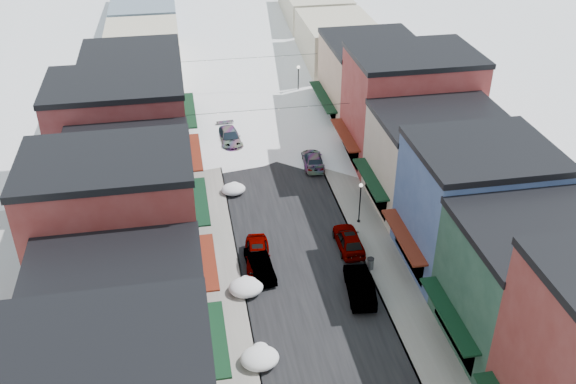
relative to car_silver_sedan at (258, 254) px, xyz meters
name	(u,v)px	position (x,y,z in m)	size (l,w,h in m)	color
road	(246,91)	(3.50, 36.15, -0.84)	(10.00, 160.00, 0.01)	black
sidewalk_left	(195,94)	(-3.10, 36.15, -0.77)	(3.20, 160.00, 0.15)	gray
sidewalk_right	(296,87)	(10.10, 36.15, -0.77)	(3.20, 160.00, 0.15)	gray
curb_left	(207,93)	(-1.55, 36.15, -0.77)	(0.10, 160.00, 0.15)	slate
curb_right	(284,88)	(8.55, 36.15, -0.77)	(0.10, 160.00, 0.15)	slate
bldg_l_cream	(123,331)	(-9.69, -11.35, 3.92)	(11.30, 8.20, 9.50)	#BBB396
bldg_l_brick_near	(117,236)	(-10.19, -3.35, 5.42)	(12.30, 8.20, 12.50)	maroon
bldg_l_grayblue	(131,194)	(-9.69, 5.15, 3.67)	(11.30, 9.20, 9.00)	slate
bldg_l_brick_far	(121,136)	(-10.69, 14.15, 4.67)	(13.30, 9.20, 11.00)	maroon
bldg_l_tan	(135,98)	(-9.69, 24.15, 4.17)	(11.30, 11.20, 10.00)	tan
bldg_r_green	(532,286)	(16.69, -11.85, 3.92)	(11.30, 9.20, 9.50)	#1D3E30
bldg_r_blue	(475,207)	(16.69, -2.85, 4.42)	(11.30, 9.20, 10.50)	#374D7D
bldg_r_cream	(437,160)	(17.19, 6.15, 3.67)	(12.30, 9.20, 9.00)	#B4A390
bldg_r_brick_far	(410,107)	(17.69, 15.15, 4.92)	(13.30, 9.20, 11.50)	maroon
bldg_r_tan	(371,81)	(16.69, 25.15, 3.92)	(11.30, 11.20, 9.50)	tan
distant_blocks	(227,11)	(3.50, 59.15, 3.16)	(34.00, 55.00, 8.00)	gray
overhead_cables	(258,81)	(3.50, 23.65, 5.36)	(16.40, 15.04, 0.04)	black
car_silver_sedan	(258,254)	(0.00, 0.00, 0.00)	(1.98, 4.93, 1.68)	#ABAFB3
car_dark_hatch	(260,266)	(0.00, -1.38, -0.09)	(1.58, 4.54, 1.50)	black
car_silver_wagon	(230,137)	(-0.09, 21.54, -0.04)	(2.25, 5.54, 1.61)	#AAADB2
car_green_sedan	(360,285)	(7.05, -5.24, 0.02)	(1.82, 5.22, 1.72)	black
car_gray_suv	(349,240)	(7.77, 0.65, 0.00)	(1.97, 4.90, 1.67)	gray
car_black_sedan	(313,160)	(7.80, 15.05, -0.13)	(2.00, 4.91, 1.43)	black
car_lane_silver	(243,94)	(2.76, 33.56, -0.17)	(1.59, 3.95, 1.35)	#989A9F
car_lane_white	(250,84)	(4.10, 36.92, -0.17)	(2.21, 4.80, 1.33)	#BDBDC0
trash_can	(370,263)	(8.70, -2.53, -0.20)	(0.57, 0.57, 0.97)	slate
streetlamp_near	(360,198)	(9.62, 4.11, 1.78)	(0.33, 0.33, 3.91)	black
streetlamp_far	(298,80)	(9.35, 30.88, 2.35)	(0.40, 0.40, 4.81)	black
snow_pile_near	(260,357)	(-1.38, -10.85, -0.31)	(2.61, 2.80, 1.10)	white
snow_pile_mid	(246,287)	(-1.38, -3.48, -0.31)	(2.63, 2.82, 1.11)	white
snow_pile_far	(233,189)	(-0.78, 11.18, -0.38)	(2.30, 2.61, 0.97)	white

